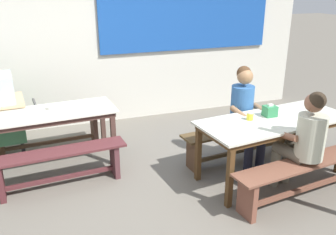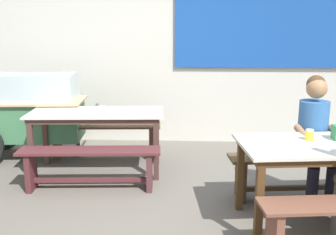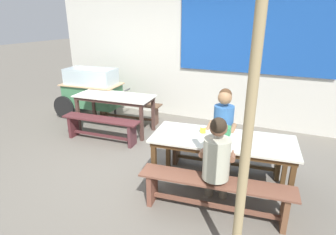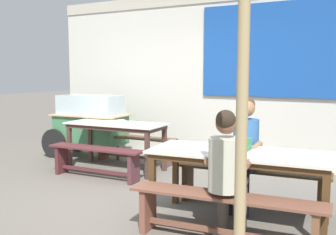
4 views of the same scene
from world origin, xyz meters
name	(u,v)px [view 1 (image 1 of 4)]	position (x,y,z in m)	size (l,w,h in m)	color
ground_plane	(166,190)	(0.00, 0.00, 0.00)	(40.00, 40.00, 0.00)	#676157
backdrop_wall	(118,29)	(0.06, 2.48, 1.53)	(6.81, 0.23, 2.91)	silver
dining_table_far	(51,118)	(-1.15, 1.04, 0.67)	(1.62, 0.77, 0.75)	silver
dining_table_near	(274,125)	(1.30, -0.13, 0.68)	(1.90, 0.95, 0.75)	silver
bench_far_back	(49,130)	(-1.18, 1.58, 0.30)	(1.53, 0.40, 0.45)	brown
bench_far_front	(60,163)	(-1.11, 0.50, 0.31)	(1.54, 0.39, 0.45)	#542729
bench_near_back	(243,137)	(1.24, 0.41, 0.31)	(1.79, 0.50, 0.45)	#4F3C22
bench_near_front	(305,173)	(1.37, -0.67, 0.31)	(1.82, 0.50, 0.45)	brown
person_near_front	(304,138)	(1.35, -0.59, 0.69)	(0.45, 0.56, 1.23)	#635D4F
person_right_near_table	(245,111)	(1.19, 0.33, 0.71)	(0.42, 0.55, 1.27)	#1D1E2D
tissue_box	(270,111)	(1.30, -0.03, 0.82)	(0.14, 0.13, 0.15)	#328450
condiment_jar	(250,116)	(1.01, -0.05, 0.80)	(0.08, 0.08, 0.10)	yellow
soup_bowl	(52,107)	(-1.11, 1.13, 0.77)	(0.14, 0.14, 0.04)	silver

